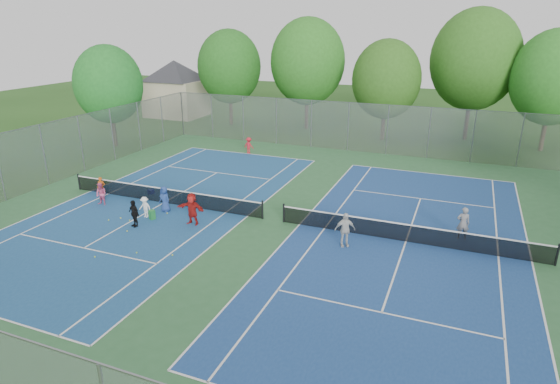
# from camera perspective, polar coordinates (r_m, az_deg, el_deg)

# --- Properties ---
(ground) EXTENTS (120.00, 120.00, 0.00)m
(ground) POSITION_cam_1_polar(r_m,az_deg,el_deg) (25.20, -0.85, -3.50)
(ground) COLOR #224C17
(ground) RESTS_ON ground
(court_pad) EXTENTS (32.00, 32.00, 0.01)m
(court_pad) POSITION_cam_1_polar(r_m,az_deg,el_deg) (25.20, -0.85, -3.48)
(court_pad) COLOR #2D6036
(court_pad) RESTS_ON ground
(court_left) EXTENTS (10.97, 23.77, 0.01)m
(court_left) POSITION_cam_1_polar(r_m,az_deg,el_deg) (28.46, -13.97, -1.28)
(court_left) COLOR navy
(court_left) RESTS_ON court_pad
(court_right) EXTENTS (10.97, 23.77, 0.01)m
(court_right) POSITION_cam_1_polar(r_m,az_deg,el_deg) (23.62, 15.10, -5.85)
(court_right) COLOR navy
(court_right) RESTS_ON court_pad
(net_left) EXTENTS (12.87, 0.10, 0.91)m
(net_left) POSITION_cam_1_polar(r_m,az_deg,el_deg) (28.31, -14.04, -0.45)
(net_left) COLOR black
(net_left) RESTS_ON ground
(net_right) EXTENTS (12.87, 0.10, 0.91)m
(net_right) POSITION_cam_1_polar(r_m,az_deg,el_deg) (23.43, 15.19, -4.88)
(net_right) COLOR black
(net_right) RESTS_ON ground
(fence_north) EXTENTS (32.00, 0.10, 4.00)m
(fence_north) POSITION_cam_1_polar(r_m,az_deg,el_deg) (39.21, 8.30, 7.87)
(fence_north) COLOR gray
(fence_north) RESTS_ON ground
(fence_west) EXTENTS (0.10, 32.00, 4.00)m
(fence_west) POSITION_cam_1_polar(r_m,az_deg,el_deg) (33.81, -26.81, 4.02)
(fence_west) COLOR gray
(fence_west) RESTS_ON ground
(house) EXTENTS (11.03, 11.03, 7.30)m
(house) POSITION_cam_1_polar(r_m,az_deg,el_deg) (55.21, -12.69, 13.35)
(house) COLOR #B7A88C
(house) RESTS_ON ground
(tree_nw) EXTENTS (6.40, 6.40, 9.58)m
(tree_nw) POSITION_cam_1_polar(r_m,az_deg,el_deg) (49.22, -6.19, 14.94)
(tree_nw) COLOR #443326
(tree_nw) RESTS_ON ground
(tree_nl) EXTENTS (7.20, 7.20, 10.69)m
(tree_nl) POSITION_cam_1_polar(r_m,az_deg,el_deg) (46.92, 3.38, 15.58)
(tree_nl) COLOR #443326
(tree_nl) RESTS_ON ground
(tree_nc) EXTENTS (6.00, 6.00, 8.85)m
(tree_nc) POSITION_cam_1_polar(r_m,az_deg,el_deg) (43.14, 12.84, 13.24)
(tree_nc) COLOR #443326
(tree_nc) RESTS_ON ground
(tree_nr) EXTENTS (7.60, 7.60, 11.42)m
(tree_nr) POSITION_cam_1_polar(r_m,az_deg,el_deg) (45.42, 22.69, 14.65)
(tree_nr) COLOR #443326
(tree_nr) RESTS_ON ground
(tree_ne) EXTENTS (6.60, 6.60, 9.77)m
(tree_ne) POSITION_cam_1_polar(r_m,az_deg,el_deg) (43.92, 30.43, 11.94)
(tree_ne) COLOR #443326
(tree_ne) RESTS_ON ground
(tree_side_w) EXTENTS (5.60, 5.60, 8.47)m
(tree_side_w) POSITION_cam_1_polar(r_m,az_deg,el_deg) (42.28, -20.18, 12.21)
(tree_side_w) COLOR #443326
(tree_side_w) RESTS_ON ground
(ball_crate) EXTENTS (0.40, 0.40, 0.27)m
(ball_crate) POSITION_cam_1_polar(r_m,az_deg,el_deg) (30.17, -15.45, 0.03)
(ball_crate) COLOR #1833B9
(ball_crate) RESTS_ON ground
(ball_hopper) EXTENTS (0.35, 0.35, 0.53)m
(ball_hopper) POSITION_cam_1_polar(r_m,az_deg,el_deg) (26.17, -15.33, -2.70)
(ball_hopper) COLOR #258838
(ball_hopper) RESTS_ON ground
(student_a) EXTENTS (0.56, 0.50, 1.28)m
(student_a) POSITION_cam_1_polar(r_m,az_deg,el_deg) (30.30, -20.95, 0.52)
(student_a) COLOR #D35413
(student_a) RESTS_ON ground
(student_b) EXTENTS (0.65, 0.51, 1.34)m
(student_b) POSITION_cam_1_polar(r_m,az_deg,el_deg) (29.03, -20.97, -0.24)
(student_b) COLOR #D35281
(student_b) RESTS_ON ground
(student_c) EXTENTS (0.79, 0.49, 1.19)m
(student_c) POSITION_cam_1_polar(r_m,az_deg,el_deg) (26.43, -16.14, -1.79)
(student_c) COLOR white
(student_c) RESTS_ON ground
(student_d) EXTENTS (0.93, 0.62, 1.46)m
(student_d) POSITION_cam_1_polar(r_m,az_deg,el_deg) (25.36, -17.38, -2.51)
(student_d) COLOR black
(student_d) RESTS_ON ground
(student_e) EXTENTS (0.81, 0.62, 1.49)m
(student_e) POSITION_cam_1_polar(r_m,az_deg,el_deg) (26.93, -13.89, -0.83)
(student_e) COLOR navy
(student_e) RESTS_ON ground
(student_f) EXTENTS (1.63, 0.58, 1.74)m
(student_f) POSITION_cam_1_polar(r_m,az_deg,el_deg) (24.87, -10.68, -2.02)
(student_f) COLOR #AA1B18
(student_f) RESTS_ON ground
(child_far_baseline) EXTENTS (0.95, 0.66, 1.34)m
(child_far_baseline) POSITION_cam_1_polar(r_m,az_deg,el_deg) (38.22, -3.82, 5.68)
(child_far_baseline) COLOR red
(child_far_baseline) RESTS_ON ground
(instructor) EXTENTS (0.67, 0.50, 1.68)m
(instructor) POSITION_cam_1_polar(r_m,az_deg,el_deg) (24.43, 21.42, -3.58)
(instructor) COLOR gray
(instructor) RESTS_ON ground
(teen_court_b) EXTENTS (1.07, 0.85, 1.69)m
(teen_court_b) POSITION_cam_1_polar(r_m,az_deg,el_deg) (22.27, 7.90, -4.58)
(teen_court_b) COLOR beige
(teen_court_b) RESTS_ON ground
(tennis_ball_0) EXTENTS (0.07, 0.07, 0.07)m
(tennis_ball_0) POSITION_cam_1_polar(r_m,az_deg,el_deg) (22.91, -21.63, -7.40)
(tennis_ball_0) COLOR #C8F238
(tennis_ball_0) RESTS_ON ground
(tennis_ball_1) EXTENTS (0.07, 0.07, 0.07)m
(tennis_ball_1) POSITION_cam_1_polar(r_m,az_deg,el_deg) (26.78, -20.17, -3.26)
(tennis_ball_1) COLOR #BDD331
(tennis_ball_1) RESTS_ON ground
(tennis_ball_2) EXTENTS (0.07, 0.07, 0.07)m
(tennis_ball_2) POSITION_cam_1_polar(r_m,az_deg,el_deg) (26.83, -18.84, -3.05)
(tennis_ball_2) COLOR #EEF138
(tennis_ball_2) RESTS_ON ground
(tennis_ball_3) EXTENTS (0.07, 0.07, 0.07)m
(tennis_ball_3) POSITION_cam_1_polar(r_m,az_deg,el_deg) (28.38, -17.48, -1.64)
(tennis_ball_3) COLOR yellow
(tennis_ball_3) RESTS_ON ground
(tennis_ball_4) EXTENTS (0.07, 0.07, 0.07)m
(tennis_ball_4) POSITION_cam_1_polar(r_m,az_deg,el_deg) (29.46, -22.85, -1.53)
(tennis_ball_4) COLOR #C5ED37
(tennis_ball_4) RESTS_ON ground
(tennis_ball_5) EXTENTS (0.07, 0.07, 0.07)m
(tennis_ball_5) POSITION_cam_1_polar(r_m,az_deg,el_deg) (28.77, -24.49, -2.27)
(tennis_ball_5) COLOR gold
(tennis_ball_5) RESTS_ON ground
(tennis_ball_6) EXTENTS (0.07, 0.07, 0.07)m
(tennis_ball_6) POSITION_cam_1_polar(r_m,az_deg,el_deg) (26.36, -17.86, -3.34)
(tennis_ball_6) COLOR #B4D431
(tennis_ball_6) RESTS_ON ground
(tennis_ball_7) EXTENTS (0.07, 0.07, 0.07)m
(tennis_ball_7) POSITION_cam_1_polar(r_m,az_deg,el_deg) (25.07, -18.13, -4.58)
(tennis_ball_7) COLOR yellow
(tennis_ball_7) RESTS_ON ground
(tennis_ball_8) EXTENTS (0.07, 0.07, 0.07)m
(tennis_ball_8) POSITION_cam_1_polar(r_m,az_deg,el_deg) (22.03, -12.98, -7.55)
(tennis_ball_8) COLOR #F0F539
(tennis_ball_8) RESTS_ON ground
(tennis_ball_9) EXTENTS (0.07, 0.07, 0.07)m
(tennis_ball_9) POSITION_cam_1_polar(r_m,az_deg,el_deg) (26.78, -13.58, -2.56)
(tennis_ball_9) COLOR gold
(tennis_ball_9) RESTS_ON ground
(tennis_ball_10) EXTENTS (0.07, 0.07, 0.07)m
(tennis_ball_10) POSITION_cam_1_polar(r_m,az_deg,el_deg) (22.67, -17.07, -7.13)
(tennis_ball_10) COLOR #BADB32
(tennis_ball_10) RESTS_ON ground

